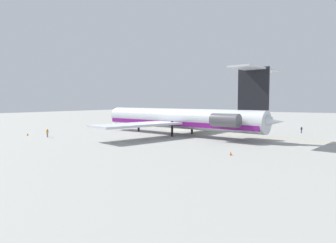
{
  "coord_description": "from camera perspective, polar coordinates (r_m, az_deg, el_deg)",
  "views": [
    {
      "loc": [
        -41.9,
        69.79,
        7.67
      ],
      "look_at": [
        -5.64,
        14.39,
        3.28
      ],
      "focal_mm": 32.8,
      "sensor_mm": 36.0,
      "label": 1
    }
  ],
  "objects": [
    {
      "name": "ground",
      "position": [
        81.76,
        2.22,
        -1.59
      ],
      "size": [
        309.1,
        309.1,
        0.0
      ],
      "primitive_type": "plane",
      "color": "#9E9E99"
    },
    {
      "name": "main_jetliner",
      "position": [
        68.86,
        2.67,
        0.57
      ],
      "size": [
        47.83,
        42.38,
        13.94
      ],
      "rotation": [
        0.0,
        0.0,
        -0.14
      ],
      "color": "silver",
      "rests_on": "ground"
    },
    {
      "name": "ground_crew_near_nose",
      "position": [
        98.67,
        1.85,
        -0.05
      ],
      "size": [
        0.42,
        0.27,
        1.66
      ],
      "rotation": [
        0.0,
        0.0,
        1.6
      ],
      "color": "black",
      "rests_on": "ground"
    },
    {
      "name": "ground_crew_near_tail",
      "position": [
        79.87,
        23.57,
        -1.28
      ],
      "size": [
        0.37,
        0.26,
        1.64
      ],
      "rotation": [
        0.0,
        0.0,
        5.24
      ],
      "color": "black",
      "rests_on": "ground"
    },
    {
      "name": "ground_crew_portside",
      "position": [
        70.21,
        -21.51,
        -1.81
      ],
      "size": [
        0.29,
        0.41,
        1.79
      ],
      "rotation": [
        0.0,
        0.0,
        5.8
      ],
      "color": "black",
      "rests_on": "ground"
    },
    {
      "name": "ground_crew_starboard",
      "position": [
        96.93,
        -0.66,
        -0.1
      ],
      "size": [
        0.28,
        0.43,
        1.72
      ],
      "rotation": [
        0.0,
        0.0,
        2.9
      ],
      "color": "black",
      "rests_on": "ground"
    },
    {
      "name": "safety_cone_nose",
      "position": [
        75.45,
        -24.64,
        -2.17
      ],
      "size": [
        0.4,
        0.4,
        0.55
      ],
      "primitive_type": "cone",
      "color": "#EA590F",
      "rests_on": "ground"
    },
    {
      "name": "safety_cone_wingtip",
      "position": [
        44.58,
        11.58,
        -5.83
      ],
      "size": [
        0.4,
        0.4,
        0.55
      ],
      "primitive_type": "cone",
      "color": "#EA590F",
      "rests_on": "ground"
    },
    {
      "name": "taxiway_centreline",
      "position": [
        78.11,
        5.38,
        -1.85
      ],
      "size": [
        79.23,
        16.11,
        0.01
      ],
      "primitive_type": "cube",
      "rotation": [
        0.0,
        0.0,
        -0.2
      ],
      "color": "gold",
      "rests_on": "ground"
    }
  ]
}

